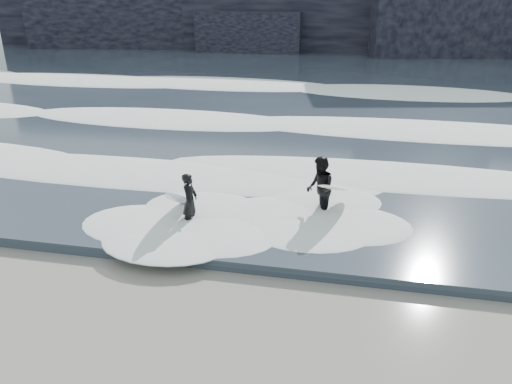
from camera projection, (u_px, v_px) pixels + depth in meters
ground at (206, 357)px, 9.53m from camera, size 120.00×120.00×0.00m
sea at (322, 79)px, 35.65m from camera, size 90.00×52.00×0.30m
foam_near at (279, 173)px, 17.50m from camera, size 60.00×3.20×0.20m
foam_mid at (302, 122)px, 23.81m from camera, size 60.00×4.00×0.24m
foam_far at (318, 86)px, 31.92m from camera, size 60.00×4.80×0.30m
surfer_left at (187, 201)px, 14.23m from camera, size 1.02×1.92×1.68m
surfer_right at (321, 189)px, 14.70m from camera, size 1.52×2.20×1.95m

